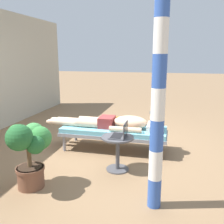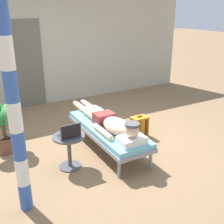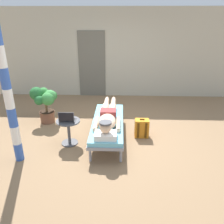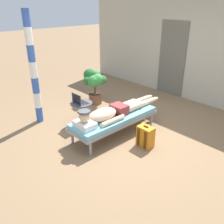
% 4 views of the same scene
% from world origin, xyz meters
% --- Properties ---
extents(ground_plane, '(40.00, 40.00, 0.00)m').
position_xyz_m(ground_plane, '(0.00, 0.00, 0.00)').
color(ground_plane, '#846647').
extents(house_wall_back, '(7.60, 0.20, 2.70)m').
position_xyz_m(house_wall_back, '(-0.16, 2.84, 1.35)').
color(house_wall_back, '#B2AD99').
rests_on(house_wall_back, ground).
extents(house_door_panel, '(0.84, 0.03, 2.04)m').
position_xyz_m(house_door_panel, '(-0.81, 2.73, 1.02)').
color(house_door_panel, '#625F54').
rests_on(house_door_panel, ground).
extents(lounge_chair, '(0.66, 1.90, 0.42)m').
position_xyz_m(lounge_chair, '(-0.16, -0.09, 0.35)').
color(lounge_chair, gray).
rests_on(lounge_chair, ground).
extents(person_reclining, '(0.53, 2.17, 0.33)m').
position_xyz_m(person_reclining, '(-0.16, -0.16, 0.52)').
color(person_reclining, white).
rests_on(person_reclining, lounge_chair).
extents(side_table, '(0.48, 0.48, 0.52)m').
position_xyz_m(side_table, '(-0.94, -0.34, 0.36)').
color(side_table, '#4C4C51').
rests_on(side_table, ground).
extents(laptop, '(0.31, 0.24, 0.23)m').
position_xyz_m(laptop, '(-0.94, -0.39, 0.58)').
color(laptop, '#4C4C51').
rests_on(laptop, side_table).
extents(backpack, '(0.30, 0.26, 0.42)m').
position_xyz_m(backpack, '(0.57, 0.02, 0.20)').
color(backpack, orange).
rests_on(backpack, ground).
extents(potted_plant, '(0.62, 0.53, 0.91)m').
position_xyz_m(potted_plant, '(-1.70, 0.64, 0.56)').
color(potted_plant, brown).
rests_on(potted_plant, ground).
extents(porch_post, '(0.15, 0.15, 2.39)m').
position_xyz_m(porch_post, '(-1.74, -0.94, 1.19)').
color(porch_post, '#3359B2').
rests_on(porch_post, ground).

